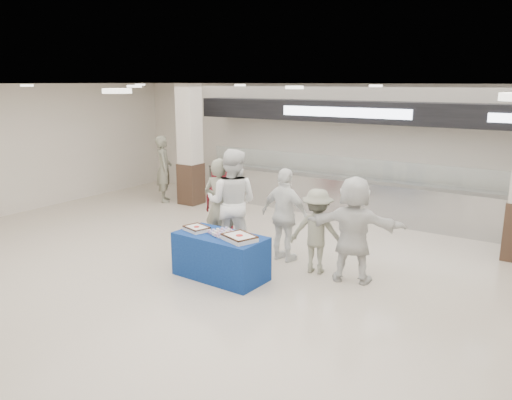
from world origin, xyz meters
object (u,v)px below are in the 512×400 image
Objects in this scene: cupcake_tray at (221,232)px; civilian_white at (354,229)px; soldier_b at (317,231)px; soldier_bg at (164,169)px; display_table at (221,256)px; sheet_cake_left at (197,228)px; sheet_cake_right at (239,237)px; civilian_maroon at (221,200)px; chef_tall at (232,203)px; soldier_a at (220,206)px; chef_short at (285,215)px.

cupcake_tray is 2.20m from civilian_white.
soldier_bg reaches higher than soldier_b.
display_table is at bearing -170.87° from soldier_bg.
sheet_cake_right is at bearing -2.35° from sheet_cake_left.
civilian_maroon is 0.90× the size of civilian_white.
chef_tall is 1.14× the size of civilian_white.
chef_tall is (0.26, 0.02, 0.10)m from soldier_a.
soldier_a reaches higher than display_table.
sheet_cake_right is 1.43m from soldier_b.
sheet_cake_left is at bearing 101.73° from civilian_maroon.
soldier_a is 2.70m from civilian_white.
soldier_a is at bearing 112.73° from civilian_maroon.
chef_short is (0.51, 1.27, 0.08)m from cupcake_tray.
cupcake_tray is at bearing 113.56° from civilian_maroon.
soldier_bg is (-4.67, 3.55, 0.54)m from display_table.
sheet_cake_right is at bearing 120.06° from civilian_maroon.
civilian_maroon is 0.89× the size of soldier_bg.
display_table is 2.50× the size of sheet_cake_right.
soldier_a reaches higher than civilian_maroon.
civilian_white is (1.43, -0.23, 0.03)m from chef_short.
chef_tall reaches higher than cupcake_tray.
civilian_maroon reaches higher than display_table.
civilian_white is at bearing 176.63° from chef_short.
soldier_bg is at bearing 142.99° from cupcake_tray.
civilian_white reaches higher than civilian_maroon.
soldier_a is at bearing -10.14° from soldier_b.
soldier_b is (0.75, -0.20, -0.13)m from chef_short.
chef_tall reaches higher than sheet_cake_left.
sheet_cake_left is at bearing 9.74° from civilian_white.
soldier_bg is (-4.14, 2.50, -0.11)m from chef_tall.
chef_short is at bearing 175.10° from chef_tall.
civilian_white is 7.03m from soldier_bg.
cupcake_tray is 0.27× the size of soldier_a.
soldier_b is 0.83× the size of civilian_white.
civilian_maroon is at bearing -61.77° from soldier_a.
sheet_cake_left is 0.24× the size of chef_tall.
cupcake_tray is 0.31× the size of civilian_maroon.
cupcake_tray is 0.25× the size of chef_tall.
sheet_cake_left is 0.27× the size of civilian_white.
civilian_white is (1.93, 1.03, 0.11)m from cupcake_tray.
soldier_b is at bearing 33.40° from sheet_cake_left.
sheet_cake_right is 0.34× the size of soldier_bg.
chef_tall reaches higher than chef_short.
civilian_white is at bearing 153.61° from civilian_maroon.
display_table is 0.41m from cupcake_tray.
sheet_cake_right is at bearing 129.88° from soldier_a.
chef_short is at bearing 72.19° from display_table.
civilian_white is (3.28, -0.73, 0.09)m from civilian_maroon.
chef_short is at bearing -27.27° from soldier_b.
soldier_bg reaches higher than civilian_maroon.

